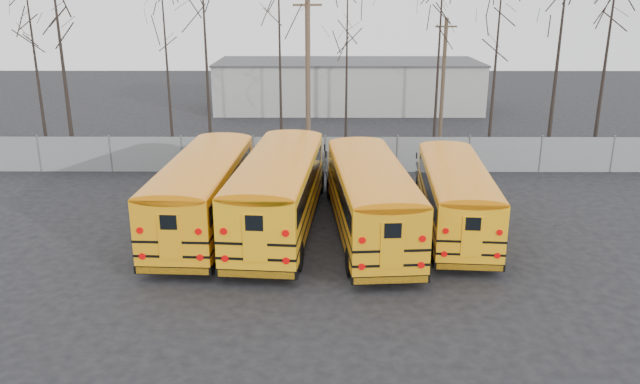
{
  "coord_description": "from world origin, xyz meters",
  "views": [
    {
      "loc": [
        -0.16,
        -21.72,
        9.57
      ],
      "look_at": [
        -0.26,
        3.23,
        1.6
      ],
      "focal_mm": 35.0,
      "sensor_mm": 36.0,
      "label": 1
    }
  ],
  "objects_px": {
    "bus_c": "(370,193)",
    "utility_pole_left": "(308,76)",
    "bus_d": "(455,191)",
    "utility_pole_right": "(443,79)",
    "bus_b": "(279,186)",
    "bus_a": "(204,187)"
  },
  "relations": [
    {
      "from": "bus_a",
      "to": "utility_pole_right",
      "type": "distance_m",
      "value": 21.32
    },
    {
      "from": "bus_d",
      "to": "utility_pole_left",
      "type": "bearing_deg",
      "value": 121.68
    },
    {
      "from": "bus_b",
      "to": "utility_pole_right",
      "type": "bearing_deg",
      "value": 64.86
    },
    {
      "from": "bus_c",
      "to": "utility_pole_left",
      "type": "relative_size",
      "value": 1.22
    },
    {
      "from": "utility_pole_right",
      "to": "utility_pole_left",
      "type": "bearing_deg",
      "value": -156.56
    },
    {
      "from": "bus_a",
      "to": "utility_pole_left",
      "type": "xyz_separation_m",
      "value": [
        4.06,
        12.23,
        3.01
      ]
    },
    {
      "from": "bus_c",
      "to": "utility_pole_right",
      "type": "distance_m",
      "value": 18.72
    },
    {
      "from": "bus_a",
      "to": "bus_c",
      "type": "relative_size",
      "value": 1.01
    },
    {
      "from": "bus_c",
      "to": "utility_pole_right",
      "type": "height_order",
      "value": "utility_pole_right"
    },
    {
      "from": "bus_a",
      "to": "bus_b",
      "type": "xyz_separation_m",
      "value": [
        3.13,
        -0.11,
        0.08
      ]
    },
    {
      "from": "bus_b",
      "to": "bus_d",
      "type": "distance_m",
      "value": 7.31
    },
    {
      "from": "bus_d",
      "to": "bus_c",
      "type": "bearing_deg",
      "value": -164.83
    },
    {
      "from": "bus_d",
      "to": "utility_pole_right",
      "type": "distance_m",
      "value": 17.22
    },
    {
      "from": "bus_a",
      "to": "bus_d",
      "type": "xyz_separation_m",
      "value": [
        10.43,
        -0.05,
        -0.17
      ]
    },
    {
      "from": "utility_pole_left",
      "to": "utility_pole_right",
      "type": "relative_size",
      "value": 1.19
    },
    {
      "from": "bus_d",
      "to": "utility_pole_right",
      "type": "xyz_separation_m",
      "value": [
        2.47,
        16.87,
        2.41
      ]
    },
    {
      "from": "bus_a",
      "to": "bus_d",
      "type": "distance_m",
      "value": 10.43
    },
    {
      "from": "utility_pole_left",
      "to": "utility_pole_right",
      "type": "xyz_separation_m",
      "value": [
        8.84,
        4.6,
        -0.78
      ]
    },
    {
      "from": "utility_pole_left",
      "to": "utility_pole_right",
      "type": "distance_m",
      "value": 9.99
    },
    {
      "from": "bus_a",
      "to": "bus_b",
      "type": "relative_size",
      "value": 0.96
    },
    {
      "from": "utility_pole_left",
      "to": "bus_c",
      "type": "bearing_deg",
      "value": -95.72
    },
    {
      "from": "bus_d",
      "to": "bus_b",
      "type": "bearing_deg",
      "value": -175.24
    }
  ]
}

